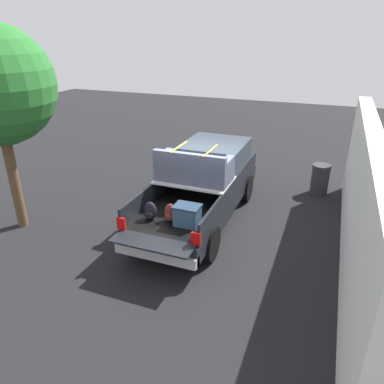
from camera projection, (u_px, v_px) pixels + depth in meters
name	position (u px, v px, depth m)	size (l,w,h in m)	color
ground_plane	(200.00, 219.00, 10.32)	(40.00, 40.00, 0.00)	black
pickup_truck	(205.00, 183.00, 10.25)	(6.05, 2.06, 2.23)	black
building_facade	(361.00, 205.00, 7.65)	(9.50, 0.36, 3.08)	white
trash_can	(320.00, 179.00, 11.82)	(0.60, 0.60, 0.98)	#2D2D33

